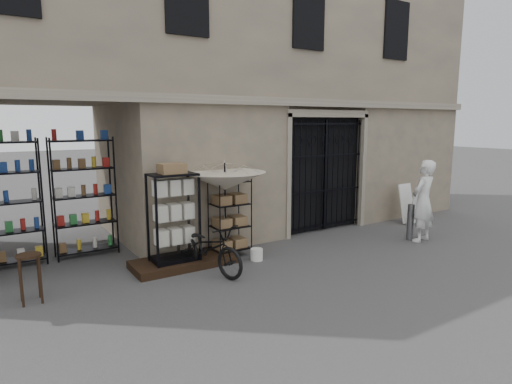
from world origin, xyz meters
TOP-DOWN VIEW (x-y plane):
  - ground at (0.00, 0.00)m, footprint 80.00×80.00m
  - main_building at (0.00, 4.00)m, footprint 14.00×4.00m
  - shop_recess at (-4.50, 2.80)m, footprint 3.00×1.70m
  - shop_shelving at (-4.55, 3.30)m, footprint 2.70×0.50m
  - iron_gate at (1.75, 2.28)m, footprint 2.50×0.21m
  - step_platform at (-2.40, 1.55)m, footprint 2.00×0.90m
  - display_cabinet at (-2.59, 1.52)m, footprint 0.97×0.78m
  - wire_rack at (-1.31, 1.63)m, footprint 0.83×0.67m
  - market_umbrella at (-1.45, 1.56)m, footprint 1.85×1.87m
  - white_bucket at (-1.01, 1.05)m, footprint 0.26×0.26m
  - bicycle at (-2.15, 0.96)m, footprint 0.86×1.08m
  - wooden_stool at (-5.10, 1.22)m, footprint 0.48×0.48m
  - steel_bollard at (2.92, 0.36)m, footprint 0.18×0.18m
  - shopkeeper at (3.07, 0.15)m, footprint 1.05×2.03m
  - easel_sign at (4.30, 1.39)m, footprint 0.53×0.61m

SIDE VIEW (x-z plane):
  - ground at x=0.00m, z-range 0.00..0.00m
  - bicycle at x=-2.15m, z-range -0.90..0.90m
  - shopkeeper at x=3.07m, z-range -0.23..0.23m
  - step_platform at x=-2.40m, z-range 0.00..0.15m
  - white_bucket at x=-1.01m, z-range 0.00..0.24m
  - wooden_stool at x=-5.10m, z-range 0.02..0.80m
  - steel_bollard at x=2.92m, z-range 0.00..0.86m
  - easel_sign at x=4.30m, z-range 0.02..1.09m
  - wire_rack at x=-1.31m, z-range -0.02..1.68m
  - display_cabinet at x=-2.59m, z-range -0.01..1.83m
  - shop_shelving at x=-4.55m, z-range 0.00..2.50m
  - iron_gate at x=1.75m, z-range 0.00..3.00m
  - shop_recess at x=-4.50m, z-range 0.00..3.00m
  - market_umbrella at x=-1.45m, z-range 0.52..2.91m
  - main_building at x=0.00m, z-range 0.00..9.00m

